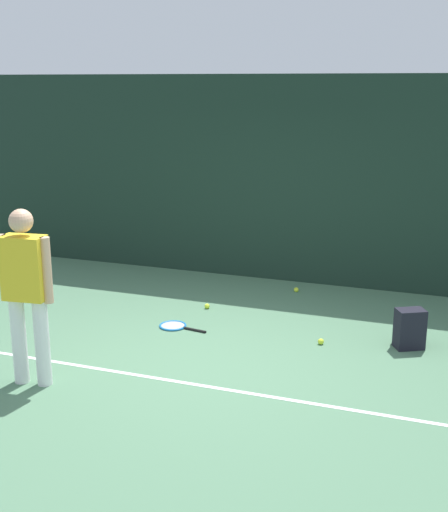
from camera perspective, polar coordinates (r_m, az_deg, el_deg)
The scene contains 9 objects.
ground_plane at distance 7.07m, azimuth -1.12°, elevation -8.65°, with size 12.00×12.00×0.00m, color #4C7556.
back_fence at distance 9.44m, azimuth 5.41°, elevation 6.46°, with size 10.00×0.10×2.91m, color #192D23.
court_line at distance 6.50m, azimuth -3.26°, elevation -10.82°, with size 9.00×0.05×0.00m, color white.
tennis_player at distance 6.41m, azimuth -16.61°, elevation -2.56°, with size 0.53×0.27×1.70m.
tennis_racket at distance 7.89m, azimuth -4.23°, elevation -6.02°, with size 0.63×0.37×0.03m.
backpack at distance 7.50m, azimuth 15.60°, elevation -6.06°, with size 0.36×0.37×0.44m.
tennis_ball_near_player at distance 8.48m, azimuth -1.46°, elevation -4.32°, with size 0.07×0.07×0.07m, color #CCE033.
tennis_ball_by_fence at distance 9.19m, azimuth 6.22°, elevation -2.89°, with size 0.07×0.07×0.07m, color #CCE033.
tennis_ball_mid_court at distance 7.45m, azimuth 8.31°, elevation -7.27°, with size 0.07×0.07×0.07m, color #CCE033.
Camera 1 is at (2.33, -6.05, 2.81)m, focal length 46.61 mm.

